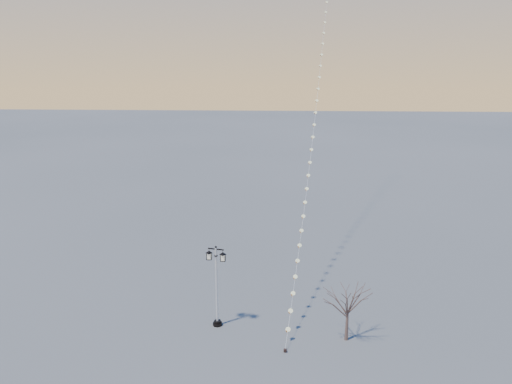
{
  "coord_description": "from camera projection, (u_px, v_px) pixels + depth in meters",
  "views": [
    {
      "loc": [
        1.32,
        -25.53,
        17.11
      ],
      "look_at": [
        -0.38,
        7.29,
        8.27
      ],
      "focal_mm": 34.26,
      "sensor_mm": 36.0,
      "label": 1
    }
  ],
  "objects": [
    {
      "name": "bare_tree",
      "position": [
        348.0,
        303.0,
        30.32
      ],
      "size": [
        2.23,
        2.23,
        3.7
      ],
      "rotation": [
        0.0,
        0.0,
        -0.31
      ],
      "color": "brown",
      "rests_on": "ground"
    },
    {
      "name": "street_lamp",
      "position": [
        217.0,
        282.0,
        31.88
      ],
      "size": [
        1.41,
        0.7,
        5.66
      ],
      "rotation": [
        0.0,
        0.0,
        -0.22
      ],
      "color": "black",
      "rests_on": "ground"
    },
    {
      "name": "ground",
      "position": [
        256.0,
        357.0,
        29.13
      ],
      "size": [
        300.0,
        300.0,
        0.0
      ],
      "primitive_type": "plane",
      "color": "#555657",
      "rests_on": "ground"
    },
    {
      "name": "kite_train",
      "position": [
        317.0,
        80.0,
        45.05
      ],
      "size": [
        6.16,
        41.07,
        31.05
      ],
      "rotation": [
        0.0,
        0.0,
        0.36
      ],
      "color": "black",
      "rests_on": "ground"
    }
  ]
}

